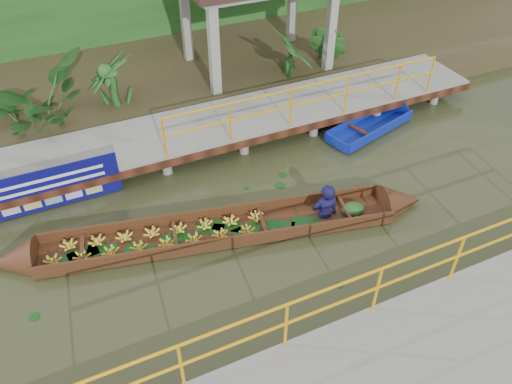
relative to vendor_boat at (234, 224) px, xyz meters
name	(u,v)px	position (x,y,z in m)	size (l,w,h in m)	color
ground	(251,232)	(0.33, -0.15, -0.23)	(80.00, 80.00, 0.00)	#282F17
land_strip	(153,73)	(0.33, 7.35, -0.01)	(30.00, 8.00, 0.45)	#352D1A
far_dock	(196,131)	(0.35, 3.28, 0.24)	(16.00, 2.06, 1.66)	gray
near_dock	(423,375)	(1.33, -4.35, 0.07)	(18.00, 2.40, 1.73)	gray
vendor_boat	(234,224)	(0.00, 0.00, 0.00)	(8.99, 2.73, 2.03)	#391D0F
moored_blue_boat	(387,118)	(5.47, 2.26, -0.10)	(3.15, 1.60, 0.73)	#0D2096
blue_banner	(42,191)	(-3.44, 2.33, 0.32)	(3.30, 0.04, 1.03)	#0B0B5C
tropical_plants	(105,87)	(-1.42, 5.15, 0.95)	(14.17, 1.17, 1.46)	#1A4415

